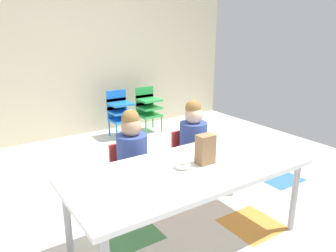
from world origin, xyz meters
name	(u,v)px	position (x,y,z in m)	size (l,w,h in m)	color
ground_plane	(150,195)	(0.01, 0.00, -0.01)	(5.48, 4.51, 0.02)	silver
back_wall	(67,51)	(0.00, 2.26, 1.24)	(5.48, 0.10, 2.47)	beige
craft_table	(189,174)	(-0.13, -0.78, 0.56)	(1.75, 0.80, 0.61)	white
seated_child_near_camera	(132,152)	(-0.26, -0.15, 0.55)	(0.32, 0.31, 0.92)	red
seated_child_middle_seat	(193,138)	(0.40, -0.15, 0.55)	(0.32, 0.31, 0.92)	red
kid_chair_blue_stack	(120,110)	(0.56, 1.80, 0.40)	(0.32, 0.30, 0.68)	blue
kid_chair_green_stack	(148,106)	(1.04, 1.80, 0.40)	(0.32, 0.30, 0.68)	green
paper_bag_brown	(205,149)	(0.02, -0.78, 0.72)	(0.13, 0.09, 0.22)	#9E754C
paper_plate_near_edge	(182,168)	(-0.18, -0.77, 0.61)	(0.18, 0.18, 0.01)	white
paper_plate_center_table	(189,155)	(0.02, -0.59, 0.61)	(0.18, 0.18, 0.01)	white
donut_powdered_on_plate	(182,166)	(-0.18, -0.77, 0.63)	(0.12, 0.12, 0.03)	white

